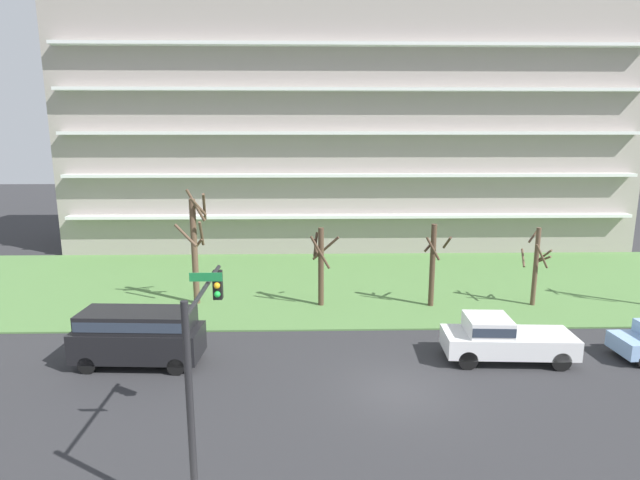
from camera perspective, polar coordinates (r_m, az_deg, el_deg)
name	(u,v)px	position (r m, az deg, el deg)	size (l,w,h in m)	color
ground	(399,391)	(20.41, 8.78, -16.24)	(160.00, 160.00, 0.00)	#2D2D30
grass_lawn_strip	(361,283)	(33.27, 4.59, -4.79)	(80.00, 16.00, 0.08)	#547F42
apartment_building	(347,133)	(45.27, 3.02, 11.82)	(45.60, 11.86, 19.04)	#9E938C
tree_far_left	(195,245)	(29.15, -13.72, -0.52)	(1.81, 1.81, 6.64)	brown
tree_left	(321,263)	(28.31, 0.09, -2.61)	(1.69, 1.71, 4.48)	#4C3828
tree_center	(433,263)	(28.86, 12.50, -2.53)	(1.35, 1.56, 4.70)	#4C3828
tree_right	(536,264)	(30.75, 22.90, -2.52)	(1.67, 1.47, 4.48)	brown
van_black_center_left	(138,333)	(22.91, -19.60, -9.74)	(5.30, 2.28, 2.36)	black
pickup_white_center_right	(503,338)	(23.44, 19.66, -10.24)	(5.50, 2.30, 1.95)	white
traffic_signal_mast	(202,349)	(14.13, -13.00, -11.74)	(0.90, 4.61, 5.84)	black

